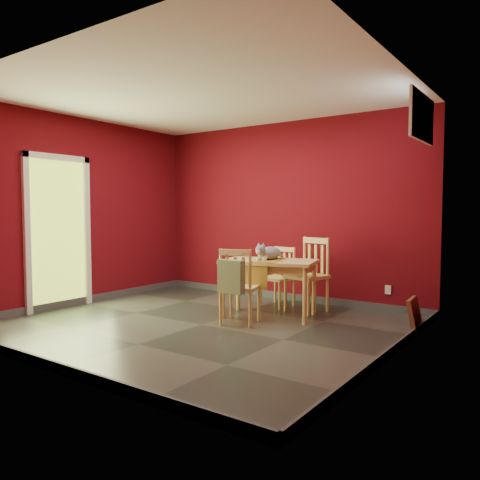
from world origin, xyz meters
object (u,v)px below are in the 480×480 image
Objects in this scene: dining_table at (269,267)px; chair_near at (239,285)px; tote_bag at (231,277)px; picture_frame at (415,316)px; chair_far_right at (309,274)px; chair_far_left at (279,276)px; cat at (269,251)px.

chair_near is at bearing -99.73° from dining_table.
picture_frame is at bearing 28.40° from tote_bag.
chair_far_right is 1.09× the size of chair_near.
chair_far_right reaches higher than chair_far_left.
cat is (0.09, 0.55, 0.38)m from chair_near.
chair_near is at bearing -136.40° from cat.
chair_far_right is (0.26, 0.59, -0.13)m from dining_table.
chair_far_left is at bearing 97.47° from tote_bag.
chair_near is (0.15, -1.20, 0.04)m from chair_far_left.
dining_table reaches higher than picture_frame.
chair_near is 0.68m from cat.
chair_far_right is 0.73m from cat.
tote_bag reaches higher than chair_far_left.
chair_far_left is at bearing 96.93° from chair_near.
chair_far_left reaches higher than dining_table.
chair_far_right reaches higher than cat.
tote_bag is at bearing -82.53° from chair_far_left.
chair_far_right is 2.07× the size of cat.
chair_far_left is 0.81m from cat.
cat is at bearing -114.59° from chair_far_right.
chair_far_right reaches higher than tote_bag.
dining_table is 1.31× the size of chair_far_right.
picture_frame is (1.99, -0.44, -0.23)m from chair_far_left.
picture_frame is at bearing -13.82° from chair_far_right.
dining_table is 1.43× the size of chair_near.
chair_far_left reaches higher than picture_frame.
chair_far_left is 2.06m from picture_frame.
chair_near reaches higher than tote_bag.
chair_far_right reaches higher than chair_near.
dining_table is 2.86× the size of tote_bag.
dining_table is 0.57m from chair_near.
tote_bag is at bearing -103.27° from chair_far_right.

